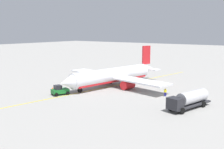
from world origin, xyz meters
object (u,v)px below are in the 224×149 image
Objects in this scene: airplane at (113,76)px; refueling_worker at (165,92)px; pushback_tug at (60,90)px; safety_cone_nose at (52,88)px; fuel_tanker at (189,99)px.

refueling_worker is (2.15, 15.09, -1.81)m from airplane.
refueling_worker is (-12.34, 19.25, -0.19)m from pushback_tug.
refueling_worker is 3.10× the size of safety_cone_nose.
fuel_tanker is 27.29m from pushback_tug.
refueling_worker is at bearing 81.90° from airplane.
safety_cone_nose is (9.55, -24.68, -0.55)m from refueling_worker.
airplane is 3.00× the size of fuel_tanker.
refueling_worker reaches higher than safety_cone_nose.
airplane is 57.61× the size of safety_cone_nose.
pushback_tug is 2.38× the size of refueling_worker.
fuel_tanker is 32.19m from safety_cone_nose.
safety_cone_nose is at bearing -68.85° from refueling_worker.
airplane is 15.35m from refueling_worker.
pushback_tug is at bearing -57.33° from refueling_worker.
pushback_tug is (14.49, -4.16, -1.62)m from airplane.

